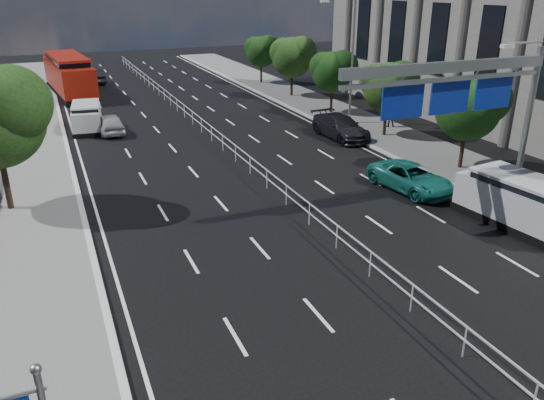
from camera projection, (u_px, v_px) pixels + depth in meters
ground at (505, 394)px, 13.60m from camera, size 160.00×160.00×0.00m
median_fence at (226, 145)px, 32.55m from camera, size 0.05×85.00×1.02m
overhead_gantry at (467, 89)px, 22.47m from camera, size 10.24×0.38×7.45m
streetlight_far at (349, 53)px, 37.56m from camera, size 2.78×2.40×9.00m
civic_hall at (535, 35)px, 38.55m from camera, size 14.40×36.00×14.35m
far_tree_d at (469, 105)px, 28.60m from camera, size 3.85×3.59×5.34m
far_tree_e at (389, 85)px, 35.04m from camera, size 3.63×3.38×5.13m
far_tree_f at (333, 70)px, 41.44m from camera, size 3.52×3.28×5.02m
far_tree_g at (293, 55)px, 47.73m from camera, size 3.96×3.69×5.45m
far_tree_h at (261, 50)px, 54.24m from camera, size 3.41×3.18×4.91m
white_minivan at (87, 117)px, 37.65m from camera, size 2.43×4.65×1.94m
red_bus at (69, 74)px, 49.55m from camera, size 4.08×12.38×3.63m
near_car_silver at (109, 123)px, 36.99m from camera, size 1.84×4.12×1.38m
near_car_dark at (95, 76)px, 55.46m from camera, size 1.88×4.45×1.43m
silver_minivan at (518, 201)px, 22.78m from camera, size 2.81×5.50×2.20m
parked_car_teal at (411, 178)px, 26.77m from camera, size 2.81×5.03×1.33m
parked_car_dark at (341, 127)px, 35.85m from camera, size 2.33×5.31×1.52m
pedestrian_b at (389, 115)px, 38.12m from camera, size 0.93×0.79×1.66m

